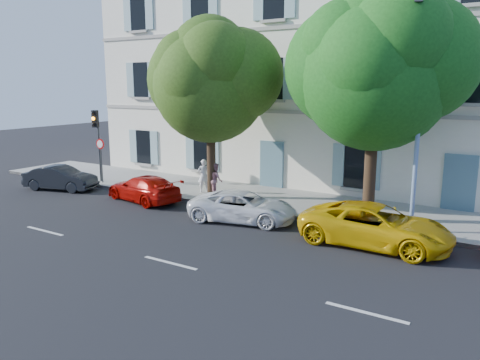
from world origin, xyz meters
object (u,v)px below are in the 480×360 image
Objects in this scene: car_white_coupe at (243,207)px; tree_left at (210,86)px; car_red_coupe at (144,188)px; pedestrian_b at (216,180)px; road_sign at (101,151)px; car_yellow_supercar at (375,226)px; tree_right at (375,76)px; street_lamp at (419,106)px; pedestrian_a at (204,176)px; traffic_light at (97,130)px; car_dark_sedan at (60,178)px.

car_white_coupe is 0.54× the size of tree_left.
car_red_coupe is at bearing 73.71° from car_white_coupe.
car_red_coupe is 2.59× the size of pedestrian_b.
road_sign is (-9.93, 1.77, 1.26)m from car_white_coupe.
road_sign reaches higher than car_yellow_supercar.
car_red_coupe reaches higher than car_white_coupe.
car_white_coupe is at bearing -10.13° from road_sign.
tree_right is 14.73m from road_sign.
car_red_coupe is at bearing -174.47° from street_lamp.
tree_left is 0.93× the size of tree_right.
tree_right is at bearing 134.37° from pedestrian_a.
pedestrian_a is at bearing 41.90° from car_white_coupe.
traffic_light is 7.63m from pedestrian_b.
car_white_coupe is at bearing 88.74° from car_yellow_supercar.
pedestrian_a is at bearing 9.98° from road_sign.
street_lamp is (1.75, -0.77, -1.02)m from tree_right.
car_red_coupe is 0.98× the size of car_white_coupe.
car_yellow_supercar is (16.17, -0.01, 0.08)m from car_dark_sedan.
car_dark_sedan is 0.47× the size of tree_left.
car_red_coupe is 0.52× the size of tree_left.
tree_left reaches higher than road_sign.
pedestrian_b is (1.04, -0.49, -0.01)m from pedestrian_a.
car_dark_sedan is at bearing 77.91° from car_white_coupe.
traffic_light is (-4.68, 1.54, 2.33)m from car_red_coupe.
street_lamp is 9.73m from pedestrian_b.
street_lamp reaches higher than road_sign.
car_white_coupe is 5.26m from car_yellow_supercar.
pedestrian_a is at bearing 157.92° from car_red_coupe.
tree_left is 7.39m from tree_right.
car_red_coupe is 1.08× the size of traffic_light.
road_sign is at bearing -31.70° from pedestrian_a.
traffic_light is at bearing 82.70° from car_yellow_supercar.
tree_right is 5.28× the size of pedestrian_a.
pedestrian_b is at bearing 179.31° from tree_right.
car_white_coupe is 2.65× the size of pedestrian_b.
car_yellow_supercar is 9.79m from tree_left.
traffic_light is at bearing 162.06° from road_sign.
pedestrian_b is (7.36, 0.45, -1.98)m from traffic_light.
car_red_coupe is at bearing 74.85° from pedestrian_b.
car_red_coupe is 10.88m from car_yellow_supercar.
street_lamp is at bearing -100.83° from car_dark_sedan.
tree_left is 9.18m from street_lamp.
pedestrian_a is at bearing 172.39° from street_lamp.
tree_right is 5.33× the size of pedestrian_b.
tree_left is 1.01× the size of street_lamp.
tree_right is 8.61m from pedestrian_b.
tree_left reaches higher than car_yellow_supercar.
pedestrian_a reaches higher than car_red_coupe.
road_sign reaches higher than car_dark_sedan.
car_dark_sedan is 2.46m from road_sign.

